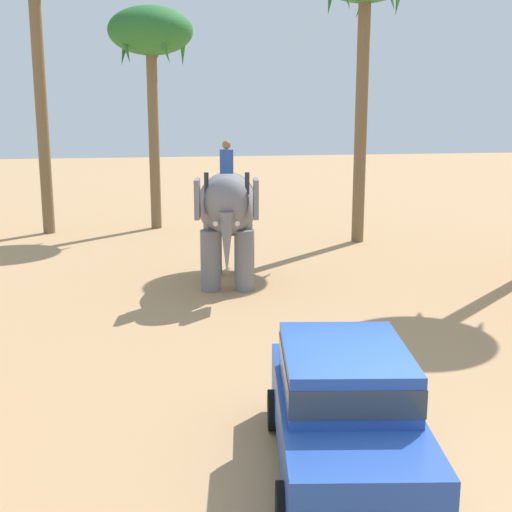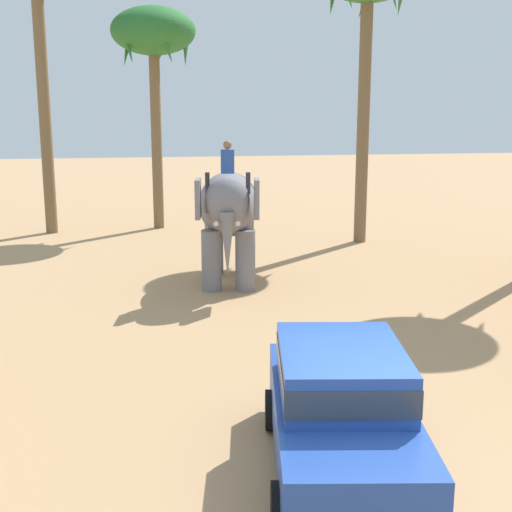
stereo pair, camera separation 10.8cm
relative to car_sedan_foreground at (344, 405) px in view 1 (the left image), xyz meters
name	(u,v)px [view 1 (the left image)]	position (x,y,z in m)	size (l,w,h in m)	color
ground_plane	(373,482)	(0.30, -0.33, -0.93)	(120.00, 120.00, 0.00)	tan
car_sedan_foreground	(344,405)	(0.00, 0.00, 0.00)	(2.37, 4.32, 1.70)	#23479E
elephant_with_mahout	(227,211)	(-0.06, 10.00, 1.06)	(2.10, 3.99, 3.88)	slate
palm_tree_left_of_road	(151,38)	(-1.58, 19.31, 6.34)	(3.20, 3.20, 8.42)	brown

